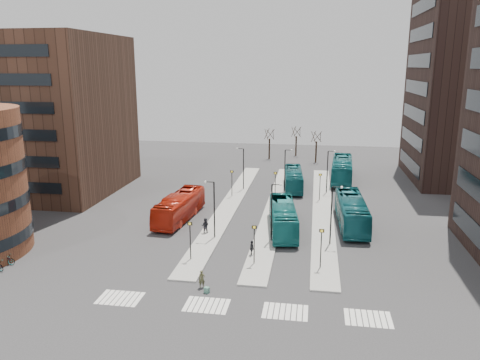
# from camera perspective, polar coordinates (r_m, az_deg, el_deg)

# --- Properties ---
(ground) EXTENTS (160.00, 160.00, 0.00)m
(ground) POSITION_cam_1_polar(r_m,az_deg,el_deg) (33.53, -3.97, -18.37)
(ground) COLOR #2A2A2D
(ground) RESTS_ON ground
(island_left) EXTENTS (2.50, 45.00, 0.15)m
(island_left) POSITION_cam_1_polar(r_m,az_deg,el_deg) (61.21, -1.28, -3.06)
(island_left) COLOR gray
(island_left) RESTS_ON ground
(island_mid) EXTENTS (2.50, 45.00, 0.15)m
(island_mid) POSITION_cam_1_polar(r_m,az_deg,el_deg) (60.45, 4.33, -3.31)
(island_mid) COLOR gray
(island_mid) RESTS_ON ground
(island_right) EXTENTS (2.50, 45.00, 0.15)m
(island_right) POSITION_cam_1_polar(r_m,az_deg,el_deg) (60.28, 10.03, -3.54)
(island_right) COLOR gray
(island_right) RESTS_ON ground
(suitcase) EXTENTS (0.47, 0.42, 0.49)m
(suitcase) POSITION_cam_1_polar(r_m,az_deg,el_deg) (38.74, -4.08, -13.24)
(suitcase) COLOR navy
(suitcase) RESTS_ON ground
(red_bus) EXTENTS (3.57, 11.42, 3.13)m
(red_bus) POSITION_cam_1_polar(r_m,az_deg,el_deg) (55.82, -7.38, -3.25)
(red_bus) COLOR #B5200D
(red_bus) RESTS_ON ground
(teal_bus_a) EXTENTS (4.05, 11.51, 3.14)m
(teal_bus_a) POSITION_cam_1_polar(r_m,az_deg,el_deg) (51.86, 5.25, -4.53)
(teal_bus_a) COLOR #156C6C
(teal_bus_a) RESTS_ON ground
(teal_bus_b) EXTENTS (3.27, 10.70, 2.94)m
(teal_bus_b) POSITION_cam_1_polar(r_m,az_deg,el_deg) (69.62, 6.54, 0.13)
(teal_bus_b) COLOR #135A60
(teal_bus_b) RESTS_ON ground
(teal_bus_c) EXTENTS (3.29, 12.20, 3.37)m
(teal_bus_c) POSITION_cam_1_polar(r_m,az_deg,el_deg) (54.69, 13.44, -3.75)
(teal_bus_c) COLOR #12565E
(teal_bus_c) RESTS_ON ground
(teal_bus_d) EXTENTS (3.79, 13.07, 3.60)m
(teal_bus_d) POSITION_cam_1_polar(r_m,az_deg,el_deg) (75.67, 12.32, 1.26)
(teal_bus_d) COLOR #15656B
(teal_bus_d) RESTS_ON ground
(traveller) EXTENTS (0.63, 0.51, 1.50)m
(traveller) POSITION_cam_1_polar(r_m,az_deg,el_deg) (39.36, -4.67, -11.96)
(traveller) COLOR #444328
(traveller) RESTS_ON ground
(commuter_a) EXTENTS (0.86, 0.67, 1.77)m
(commuter_a) POSITION_cam_1_polar(r_m,az_deg,el_deg) (51.09, -4.26, -5.61)
(commuter_a) COLOR black
(commuter_a) RESTS_ON ground
(commuter_b) EXTENTS (0.40, 0.93, 1.58)m
(commuter_b) POSITION_cam_1_polar(r_m,az_deg,el_deg) (45.20, 1.45, -8.35)
(commuter_b) COLOR black
(commuter_b) RESTS_ON ground
(commuter_c) EXTENTS (1.08, 1.23, 1.65)m
(commuter_c) POSITION_cam_1_polar(r_m,az_deg,el_deg) (48.62, 4.25, -6.71)
(commuter_c) COLOR black
(commuter_c) RESTS_ON ground
(bicycle_far) EXTENTS (1.97, 0.97, 0.99)m
(bicycle_far) POSITION_cam_1_polar(r_m,az_deg,el_deg) (48.51, -26.79, -8.70)
(bicycle_far) COLOR gray
(bicycle_far) RESTS_ON ground
(crosswalk_stripes) EXTENTS (22.35, 2.40, 0.01)m
(crosswalk_stripes) POSITION_cam_1_polar(r_m,az_deg,el_deg) (36.61, 0.27, -15.34)
(crosswalk_stripes) COLOR silver
(crosswalk_stripes) RESTS_ON ground
(office_block) EXTENTS (25.00, 20.12, 22.00)m
(office_block) POSITION_cam_1_polar(r_m,az_deg,el_deg) (74.12, -24.38, 7.31)
(office_block) COLOR #452C20
(office_block) RESTS_ON ground
(sign_poles) EXTENTS (12.45, 22.12, 3.65)m
(sign_poles) POSITION_cam_1_polar(r_m,az_deg,el_deg) (53.13, 3.29, -3.09)
(sign_poles) COLOR black
(sign_poles) RESTS_ON ground
(lamp_posts) EXTENTS (14.04, 20.24, 6.12)m
(lamp_posts) POSITION_cam_1_polar(r_m,az_deg,el_deg) (57.53, 4.85, -0.59)
(lamp_posts) COLOR black
(lamp_posts) RESTS_ON ground
(bare_trees) EXTENTS (10.97, 8.14, 5.90)m
(bare_trees) POSITION_cam_1_polar(r_m,az_deg,el_deg) (91.60, 6.55, 4.23)
(bare_trees) COLOR black
(bare_trees) RESTS_ON ground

